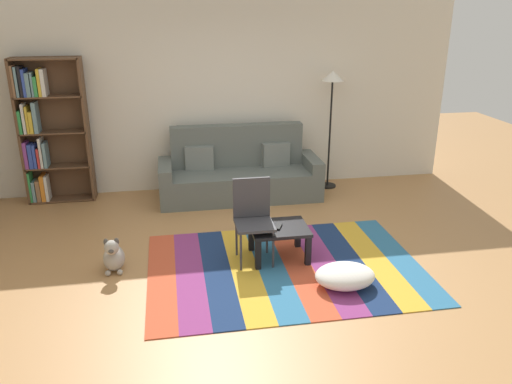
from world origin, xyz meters
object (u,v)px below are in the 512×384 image
Objects in this scene: bookshelf at (45,131)px; coffee_table at (279,233)px; pouf at (345,276)px; standing_lamp at (332,91)px; dog at (114,256)px; tv_remote at (279,227)px; folding_chair at (253,213)px; couch at (239,174)px.

bookshelf reaches higher than coffee_table.
coffee_table is (2.76, -2.26, -0.70)m from bookshelf.
bookshelf is 4.50m from pouf.
pouf is at bearing -104.07° from standing_lamp.
bookshelf is at bearing 114.33° from dog.
standing_lamp reaches higher than coffee_table.
tv_remote is 0.32m from folding_chair.
coffee_table is at bearing 94.79° from tv_remote.
tv_remote is at bearing -110.09° from coffee_table.
dog reaches higher than pouf.
standing_lamp reaches higher than folding_chair.
dog is at bearing -156.51° from tv_remote.
tv_remote is at bearing 127.40° from pouf.
tv_remote is (-0.52, 0.68, 0.27)m from pouf.
tv_remote is (-0.01, -0.02, 0.08)m from coffee_table.
couch is at bearing 100.58° from folding_chair.
folding_chair is at bearing 0.56° from dog.
folding_chair is (1.47, 0.01, 0.37)m from dog.
coffee_table is at bearing 126.22° from pouf.
coffee_table is 0.08m from tv_remote.
pouf is 1.50× the size of dog.
bookshelf is 2.19× the size of folding_chair.
bookshelf is at bearing 173.77° from couch.
dog reaches higher than coffee_table.
bookshelf is 1.14× the size of standing_lamp.
couch is 5.69× the size of dog.
bookshelf is (-2.61, 0.29, 0.66)m from couch.
bookshelf reaches higher than couch.
dog is (-2.26, 0.72, 0.04)m from pouf.
standing_lamp is at bearing 85.25° from tv_remote.
standing_lamp reaches higher than pouf.
coffee_table is 0.36m from folding_chair.
couch is 2.71m from bookshelf.
folding_chair is at bearing -125.47° from standing_lamp.
dog is 1.76m from tv_remote.
dog is at bearing 162.30° from pouf.
dog is (1.01, -2.24, -0.84)m from bookshelf.
couch is at bearing -6.23° from bookshelf.
coffee_table is at bearing -85.60° from couch.
bookshelf is 3.20× the size of coffee_table.
couch is at bearing 103.96° from pouf.
folding_chair is at bearing 172.51° from coffee_table.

